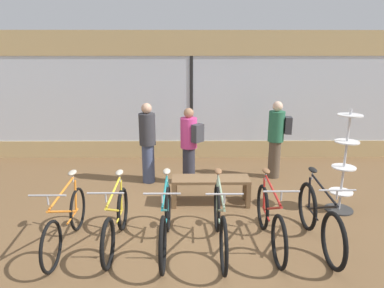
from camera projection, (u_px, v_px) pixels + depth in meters
name	position (u px, v px, depth m)	size (l,w,h in m)	color
ground_plane	(193.00, 228.00, 5.43)	(24.00, 24.00, 0.00)	brown
shop_back_wall	(191.00, 95.00, 8.61)	(12.00, 0.08, 3.20)	tan
bicycle_far_left	(66.00, 222.00, 4.83)	(0.46, 1.73, 1.02)	black
bicycle_left	(116.00, 222.00, 4.86)	(0.46, 1.67, 1.02)	black
bicycle_center_left	(166.00, 222.00, 4.79)	(0.46, 1.78, 1.05)	black
bicycle_center_right	(220.00, 222.00, 4.78)	(0.46, 1.81, 1.05)	black
bicycle_right	(270.00, 220.00, 4.88)	(0.46, 1.72, 1.03)	black
bicycle_far_right	(319.00, 220.00, 4.85)	(0.46, 1.76, 1.06)	black
accessory_rack	(343.00, 171.00, 5.84)	(0.48, 0.48, 1.80)	#333333
display_bench	(211.00, 183.00, 6.19)	(1.40, 0.44, 0.50)	brown
customer_near_rack	(189.00, 144.00, 7.04)	(0.55, 0.54, 1.61)	#2D2D38
customer_by_window	(277.00, 137.00, 7.39)	(0.51, 0.38, 1.69)	brown
customer_mid_floor	(148.00, 142.00, 7.12)	(0.48, 0.48, 1.70)	#424C6B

